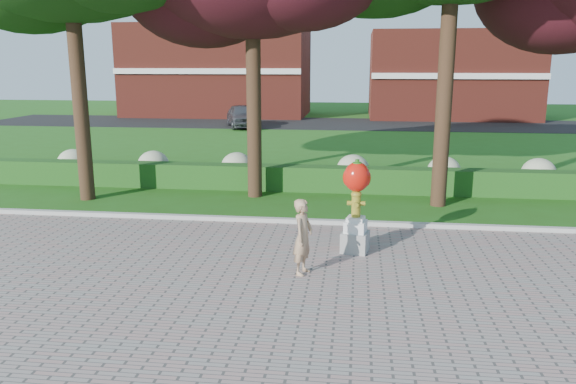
% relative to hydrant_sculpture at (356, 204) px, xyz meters
% --- Properties ---
extents(ground, '(100.00, 100.00, 0.00)m').
position_rel_hydrant_sculpture_xyz_m(ground, '(-1.13, -0.94, -1.11)').
color(ground, '#245715').
rests_on(ground, ground).
extents(walkway, '(40.00, 14.00, 0.04)m').
position_rel_hydrant_sculpture_xyz_m(walkway, '(-1.13, -4.94, -1.09)').
color(walkway, gray).
rests_on(walkway, ground).
extents(curb, '(40.00, 0.18, 0.15)m').
position_rel_hydrant_sculpture_xyz_m(curb, '(-1.13, 2.06, -1.04)').
color(curb, '#ADADA5').
rests_on(curb, ground).
extents(lawn_hedge, '(24.00, 0.70, 0.80)m').
position_rel_hydrant_sculpture_xyz_m(lawn_hedge, '(-1.13, 6.06, -0.71)').
color(lawn_hedge, '#144716').
rests_on(lawn_hedge, ground).
extents(hydrangea_row, '(20.10, 1.10, 0.99)m').
position_rel_hydrant_sculpture_xyz_m(hydrangea_row, '(-0.56, 7.06, -0.56)').
color(hydrangea_row, '#A2A780').
rests_on(hydrangea_row, ground).
extents(street, '(50.00, 8.00, 0.02)m').
position_rel_hydrant_sculpture_xyz_m(street, '(-1.13, 27.06, -1.10)').
color(street, black).
rests_on(street, ground).
extents(building_left, '(14.00, 8.00, 7.00)m').
position_rel_hydrant_sculpture_xyz_m(building_left, '(-11.13, 33.06, 2.39)').
color(building_left, maroon).
rests_on(building_left, ground).
extents(building_right, '(12.00, 8.00, 6.40)m').
position_rel_hydrant_sculpture_xyz_m(building_right, '(6.87, 33.06, 2.09)').
color(building_right, maroon).
rests_on(building_right, ground).
extents(hydrant_sculpture, '(0.65, 0.65, 2.03)m').
position_rel_hydrant_sculpture_xyz_m(hydrant_sculpture, '(0.00, 0.00, 0.00)').
color(hydrant_sculpture, gray).
rests_on(hydrant_sculpture, walkway).
extents(woman, '(0.49, 0.62, 1.49)m').
position_rel_hydrant_sculpture_xyz_m(woman, '(-1.00, -1.45, -0.33)').
color(woman, tan).
rests_on(woman, walkway).
extents(parked_car, '(3.08, 4.66, 1.48)m').
position_rel_hydrant_sculpture_xyz_m(parked_car, '(-7.43, 24.06, -0.36)').
color(parked_car, '#404147').
rests_on(parked_car, street).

